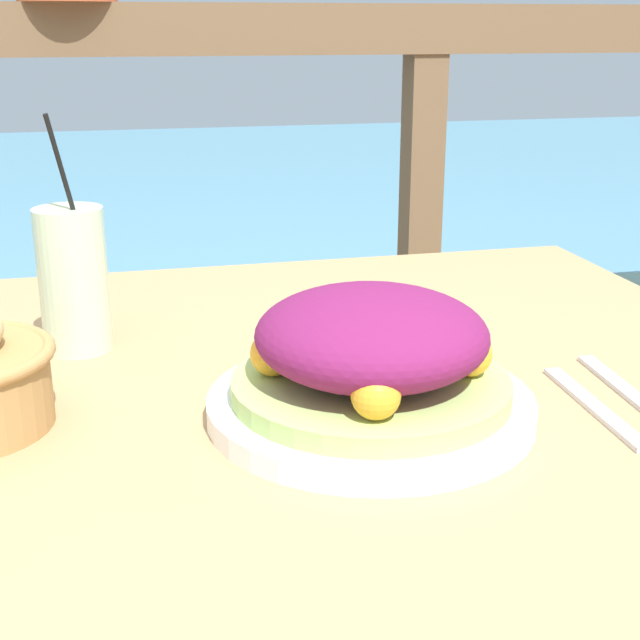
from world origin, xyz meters
TOP-DOWN VIEW (x-y plane):
  - patio_table at (0.00, 0.00)m, footprint 1.05×0.95m
  - railing_fence at (0.00, 0.91)m, footprint 2.80×0.08m
  - sea_backdrop at (0.00, 3.41)m, footprint 12.00×4.00m
  - salad_plate at (0.06, -0.07)m, footprint 0.29×0.29m
  - drink_glass at (-0.20, 0.17)m, footprint 0.07×0.07m
  - fork at (0.26, -0.11)m, footprint 0.02×0.18m
  - knife at (0.31, -0.08)m, footprint 0.03×0.18m

SIDE VIEW (x-z plane):
  - sea_backdrop at x=0.00m, z-range 0.00..0.41m
  - patio_table at x=0.00m, z-range 0.28..1.03m
  - fork at x=0.26m, z-range 0.75..0.76m
  - knife at x=0.31m, z-range 0.75..0.76m
  - railing_fence at x=0.00m, z-range 0.23..1.36m
  - salad_plate at x=0.06m, z-range 0.75..0.86m
  - drink_glass at x=-0.20m, z-range 0.70..0.96m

